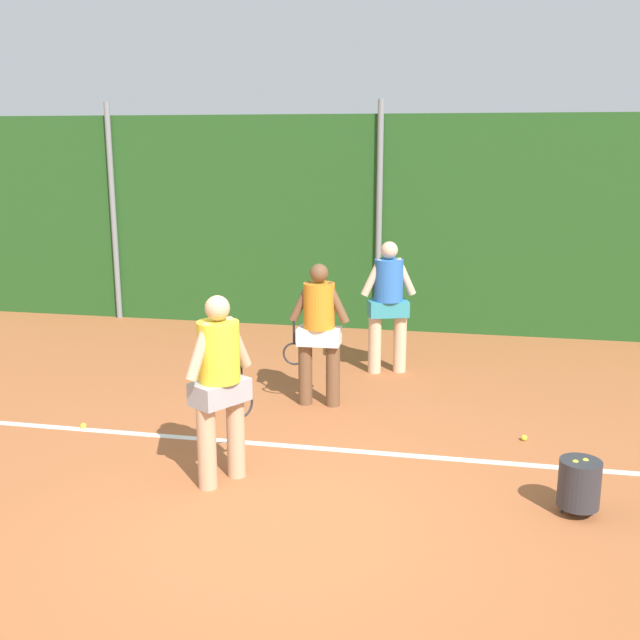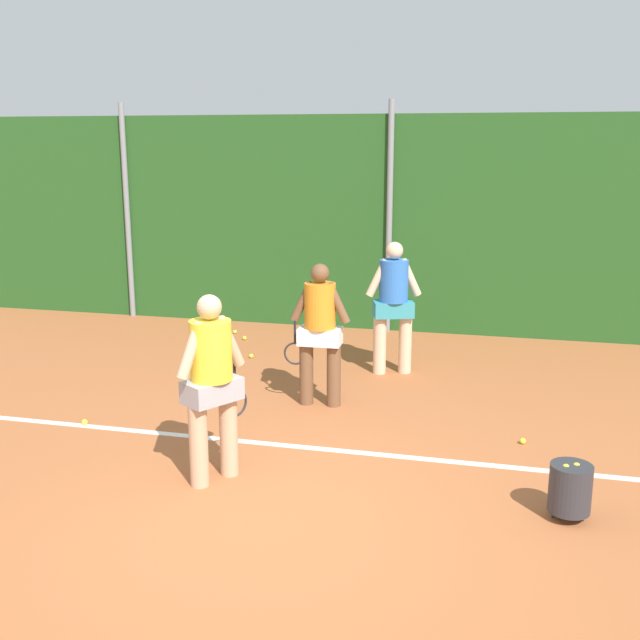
{
  "view_description": "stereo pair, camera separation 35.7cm",
  "coord_description": "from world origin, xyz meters",
  "px_view_note": "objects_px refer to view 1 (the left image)",
  "views": [
    {
      "loc": [
        1.53,
        -5.7,
        3.18
      ],
      "look_at": [
        -0.17,
        2.71,
        1.14
      ],
      "focal_mm": 42.53,
      "sensor_mm": 36.0,
      "label": 1
    },
    {
      "loc": [
        1.88,
        -5.62,
        3.18
      ],
      "look_at": [
        -0.17,
        2.71,
        1.14
      ],
      "focal_mm": 42.53,
      "sensor_mm": 36.0,
      "label": 2
    }
  ],
  "objects_px": {
    "player_midcourt": "(319,327)",
    "tennis_ball_4": "(207,375)",
    "player_backcourt_far": "(388,300)",
    "tennis_ball_1": "(213,367)",
    "player_foreground_near": "(220,380)",
    "tennis_ball_2": "(245,357)",
    "ball_hopper": "(579,483)",
    "tennis_ball_6": "(236,339)",
    "tennis_ball_8": "(83,426)",
    "tennis_ball_10": "(225,333)",
    "tennis_ball_5": "(524,438)"
  },
  "relations": [
    {
      "from": "player_midcourt",
      "to": "tennis_ball_4",
      "type": "relative_size",
      "value": 26.61
    },
    {
      "from": "player_backcourt_far",
      "to": "tennis_ball_1",
      "type": "xyz_separation_m",
      "value": [
        -2.44,
        -0.35,
        -1.0
      ]
    },
    {
      "from": "player_foreground_near",
      "to": "player_backcourt_far",
      "type": "bearing_deg",
      "value": 15.16
    },
    {
      "from": "player_backcourt_far",
      "to": "tennis_ball_2",
      "type": "distance_m",
      "value": 2.38
    },
    {
      "from": "player_foreground_near",
      "to": "tennis_ball_2",
      "type": "bearing_deg",
      "value": 45.85
    },
    {
      "from": "ball_hopper",
      "to": "tennis_ball_4",
      "type": "relative_size",
      "value": 7.78
    },
    {
      "from": "tennis_ball_6",
      "to": "tennis_ball_8",
      "type": "distance_m",
      "value": 4.06
    },
    {
      "from": "tennis_ball_4",
      "to": "tennis_ball_6",
      "type": "bearing_deg",
      "value": 95.89
    },
    {
      "from": "player_midcourt",
      "to": "tennis_ball_6",
      "type": "relative_size",
      "value": 26.61
    },
    {
      "from": "tennis_ball_1",
      "to": "tennis_ball_4",
      "type": "distance_m",
      "value": 0.4
    },
    {
      "from": "tennis_ball_8",
      "to": "tennis_ball_6",
      "type": "bearing_deg",
      "value": 82.62
    },
    {
      "from": "ball_hopper",
      "to": "tennis_ball_8",
      "type": "bearing_deg",
      "value": 169.14
    },
    {
      "from": "tennis_ball_1",
      "to": "player_foreground_near",
      "type": "bearing_deg",
      "value": -69.33
    },
    {
      "from": "ball_hopper",
      "to": "tennis_ball_2",
      "type": "relative_size",
      "value": 7.78
    },
    {
      "from": "tennis_ball_6",
      "to": "player_midcourt",
      "type": "bearing_deg",
      "value": -54.57
    },
    {
      "from": "player_foreground_near",
      "to": "tennis_ball_8",
      "type": "relative_size",
      "value": 27.48
    },
    {
      "from": "tennis_ball_6",
      "to": "tennis_ball_2",
      "type": "bearing_deg",
      "value": -65.27
    },
    {
      "from": "player_midcourt",
      "to": "tennis_ball_6",
      "type": "height_order",
      "value": "player_midcourt"
    },
    {
      "from": "ball_hopper",
      "to": "tennis_ball_4",
      "type": "bearing_deg",
      "value": 145.58
    },
    {
      "from": "tennis_ball_2",
      "to": "tennis_ball_10",
      "type": "bearing_deg",
      "value": 119.24
    },
    {
      "from": "tennis_ball_4",
      "to": "tennis_ball_8",
      "type": "distance_m",
      "value": 2.2
    },
    {
      "from": "tennis_ball_2",
      "to": "tennis_ball_8",
      "type": "relative_size",
      "value": 1.0
    },
    {
      "from": "player_foreground_near",
      "to": "tennis_ball_5",
      "type": "xyz_separation_m",
      "value": [
        2.89,
        1.6,
        -0.98
      ]
    },
    {
      "from": "tennis_ball_2",
      "to": "tennis_ball_5",
      "type": "relative_size",
      "value": 1.0
    },
    {
      "from": "tennis_ball_4",
      "to": "tennis_ball_6",
      "type": "distance_m",
      "value": 1.95
    },
    {
      "from": "tennis_ball_2",
      "to": "tennis_ball_8",
      "type": "bearing_deg",
      "value": -107.68
    },
    {
      "from": "ball_hopper",
      "to": "tennis_ball_1",
      "type": "bearing_deg",
      "value": 142.57
    },
    {
      "from": "player_midcourt",
      "to": "tennis_ball_8",
      "type": "xyz_separation_m",
      "value": [
        -2.45,
        -1.31,
        -0.95
      ]
    },
    {
      "from": "player_midcourt",
      "to": "tennis_ball_2",
      "type": "distance_m",
      "value": 2.47
    },
    {
      "from": "ball_hopper",
      "to": "tennis_ball_8",
      "type": "relative_size",
      "value": 7.78
    },
    {
      "from": "tennis_ball_1",
      "to": "tennis_ball_5",
      "type": "relative_size",
      "value": 1.0
    },
    {
      "from": "player_foreground_near",
      "to": "tennis_ball_8",
      "type": "height_order",
      "value": "player_foreground_near"
    },
    {
      "from": "player_backcourt_far",
      "to": "tennis_ball_6",
      "type": "distance_m",
      "value": 3.03
    },
    {
      "from": "ball_hopper",
      "to": "tennis_ball_2",
      "type": "xyz_separation_m",
      "value": [
        -4.25,
        4.05,
        -0.26
      ]
    },
    {
      "from": "player_foreground_near",
      "to": "tennis_ball_5",
      "type": "relative_size",
      "value": 27.48
    },
    {
      "from": "ball_hopper",
      "to": "tennis_ball_6",
      "type": "bearing_deg",
      "value": 133.07
    },
    {
      "from": "tennis_ball_8",
      "to": "tennis_ball_10",
      "type": "distance_m",
      "value": 4.39
    },
    {
      "from": "player_foreground_near",
      "to": "tennis_ball_2",
      "type": "relative_size",
      "value": 27.48
    },
    {
      "from": "ball_hopper",
      "to": "tennis_ball_4",
      "type": "distance_m",
      "value": 5.46
    },
    {
      "from": "player_midcourt",
      "to": "tennis_ball_5",
      "type": "distance_m",
      "value": 2.69
    },
    {
      "from": "tennis_ball_6",
      "to": "player_foreground_near",
      "type": "bearing_deg",
      "value": -73.73
    },
    {
      "from": "tennis_ball_1",
      "to": "tennis_ball_5",
      "type": "height_order",
      "value": "same"
    },
    {
      "from": "player_foreground_near",
      "to": "tennis_ball_6",
      "type": "relative_size",
      "value": 27.48
    },
    {
      "from": "tennis_ball_6",
      "to": "tennis_ball_10",
      "type": "xyz_separation_m",
      "value": [
        -0.3,
        0.35,
        0.0
      ]
    },
    {
      "from": "tennis_ball_4",
      "to": "tennis_ball_10",
      "type": "distance_m",
      "value": 2.35
    },
    {
      "from": "player_midcourt",
      "to": "ball_hopper",
      "type": "height_order",
      "value": "player_midcourt"
    },
    {
      "from": "tennis_ball_1",
      "to": "tennis_ball_10",
      "type": "distance_m",
      "value": 1.96
    },
    {
      "from": "ball_hopper",
      "to": "tennis_ball_6",
      "type": "distance_m",
      "value": 6.89
    },
    {
      "from": "player_backcourt_far",
      "to": "ball_hopper",
      "type": "bearing_deg",
      "value": 100.2
    },
    {
      "from": "player_foreground_near",
      "to": "tennis_ball_4",
      "type": "bearing_deg",
      "value": 54.13
    }
  ]
}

